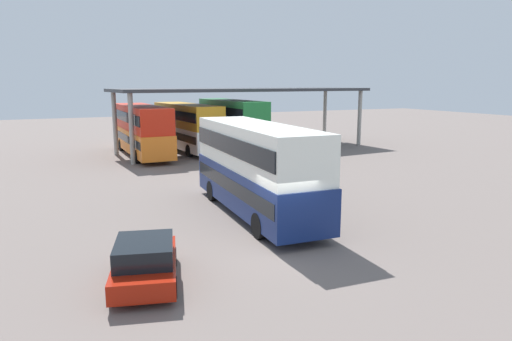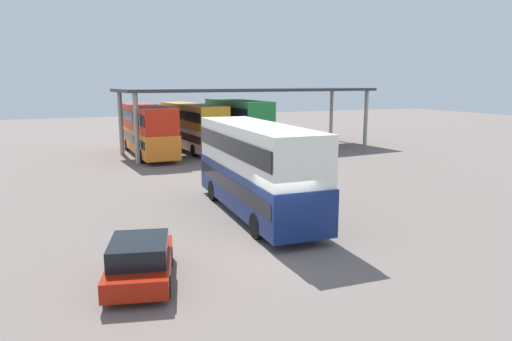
% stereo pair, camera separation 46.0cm
% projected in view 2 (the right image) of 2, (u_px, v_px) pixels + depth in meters
% --- Properties ---
extents(ground_plane, '(140.00, 140.00, 0.00)m').
position_uv_depth(ground_plane, '(274.00, 248.00, 16.44)').
color(ground_plane, '#6F635D').
extents(double_decker_main, '(3.05, 10.14, 4.04)m').
position_uv_depth(double_decker_main, '(256.00, 166.00, 20.32)').
color(double_decker_main, navy).
rests_on(double_decker_main, ground_plane).
extents(parked_hatchback, '(2.66, 4.06, 1.35)m').
position_uv_depth(parked_hatchback, '(140.00, 261.00, 13.51)').
color(parked_hatchback, '#A11909').
rests_on(parked_hatchback, ground_plane).
extents(double_decker_near_canopy, '(2.65, 11.39, 4.04)m').
position_uv_depth(double_decker_near_canopy, '(147.00, 128.00, 37.25)').
color(double_decker_near_canopy, orange).
rests_on(double_decker_near_canopy, ground_plane).
extents(double_decker_mid_row, '(3.29, 10.91, 4.03)m').
position_uv_depth(double_decker_mid_row, '(192.00, 125.00, 39.92)').
color(double_decker_mid_row, white).
rests_on(double_decker_mid_row, ground_plane).
extents(double_decker_far_right, '(2.80, 10.14, 4.36)m').
position_uv_depth(double_decker_far_right, '(237.00, 123.00, 40.16)').
color(double_decker_far_right, silver).
rests_on(double_decker_far_right, ground_plane).
extents(depot_canopy, '(23.02, 8.17, 5.36)m').
position_uv_depth(depot_canopy, '(251.00, 92.00, 39.95)').
color(depot_canopy, '#33353A').
rests_on(depot_canopy, ground_plane).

